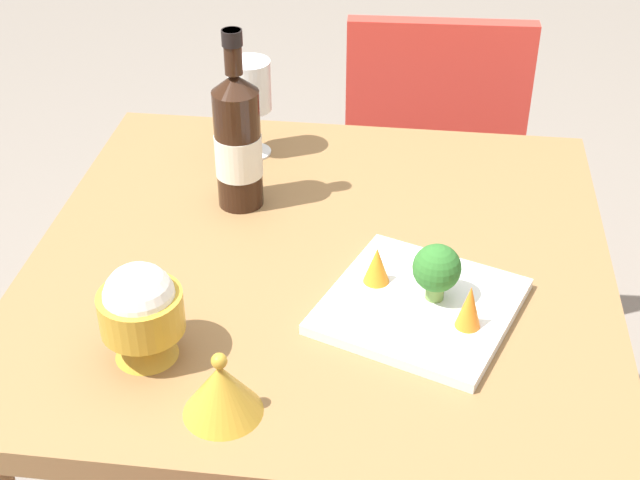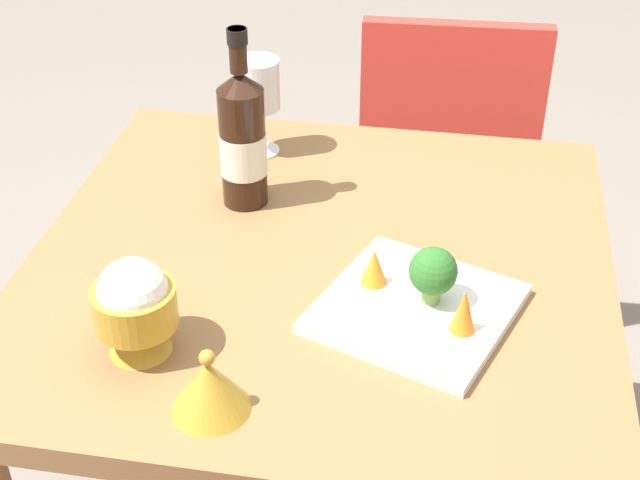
% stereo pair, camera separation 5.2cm
% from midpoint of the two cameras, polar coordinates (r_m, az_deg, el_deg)
% --- Properties ---
extents(dining_table, '(0.88, 0.88, 0.73)m').
position_cam_midpoint_polar(dining_table, '(1.44, 1.03, -3.85)').
color(dining_table, olive).
rests_on(dining_table, ground_plane).
extents(chair_near_window, '(0.42, 0.42, 0.85)m').
position_cam_midpoint_polar(chair_near_window, '(2.16, 8.67, 6.05)').
color(chair_near_window, red).
rests_on(chair_near_window, ground_plane).
extents(wine_bottle, '(0.08, 0.08, 0.30)m').
position_cam_midpoint_polar(wine_bottle, '(1.47, -3.87, 6.36)').
color(wine_bottle, black).
rests_on(wine_bottle, dining_table).
extents(wine_glass, '(0.08, 0.08, 0.18)m').
position_cam_midpoint_polar(wine_glass, '(1.62, -2.96, 9.58)').
color(wine_glass, white).
rests_on(wine_glass, dining_table).
extents(rice_bowl, '(0.11, 0.11, 0.14)m').
position_cam_midpoint_polar(rice_bowl, '(1.19, -10.33, -4.10)').
color(rice_bowl, gold).
rests_on(rice_bowl, dining_table).
extents(rice_bowl_lid, '(0.10, 0.10, 0.09)m').
position_cam_midpoint_polar(rice_bowl_lid, '(1.12, -5.62, -9.10)').
color(rice_bowl_lid, gold).
rests_on(rice_bowl_lid, dining_table).
extents(serving_plate, '(0.32, 0.32, 0.02)m').
position_cam_midpoint_polar(serving_plate, '(1.28, 7.19, -4.32)').
color(serving_plate, white).
rests_on(serving_plate, dining_table).
extents(broccoli_floret, '(0.07, 0.07, 0.09)m').
position_cam_midpoint_polar(broccoli_floret, '(1.26, 8.28, -2.04)').
color(broccoli_floret, '#729E4C').
rests_on(broccoli_floret, serving_plate).
extents(carrot_garnish_left, '(0.04, 0.04, 0.06)m').
position_cam_midpoint_polar(carrot_garnish_left, '(1.30, 4.56, -1.68)').
color(carrot_garnish_left, orange).
rests_on(carrot_garnish_left, serving_plate).
extents(carrot_garnish_right, '(0.03, 0.03, 0.07)m').
position_cam_midpoint_polar(carrot_garnish_right, '(1.22, 10.22, -4.41)').
color(carrot_garnish_right, orange).
rests_on(carrot_garnish_right, serving_plate).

